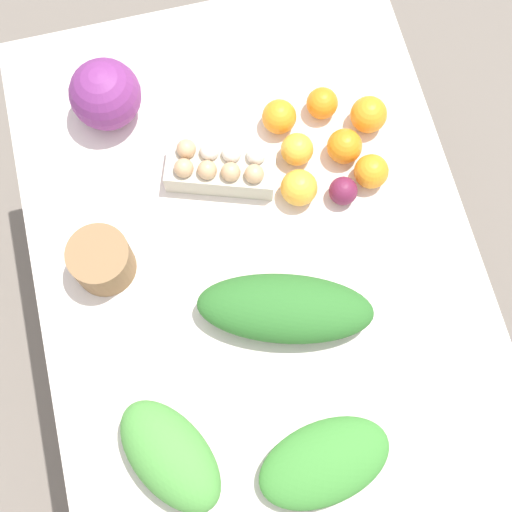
{
  "coord_description": "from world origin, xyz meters",
  "views": [
    {
      "loc": [
        -0.43,
        0.1,
        2.11
      ],
      "look_at": [
        0.0,
        0.0,
        0.73
      ],
      "focal_mm": 50.0,
      "sensor_mm": 36.0,
      "label": 1
    }
  ],
  "objects_px": {
    "orange_2": "(297,149)",
    "orange_5": "(299,188)",
    "egg_carton": "(221,167)",
    "beet_root": "(343,191)",
    "paper_bag": "(102,261)",
    "greens_bunch_dandelion": "(285,308)",
    "orange_0": "(344,146)",
    "orange_3": "(371,171)",
    "greens_bunch_scallion": "(324,463)",
    "greens_bunch_kale": "(170,456)",
    "orange_6": "(369,115)",
    "orange_1": "(279,117)",
    "orange_4": "(322,103)",
    "cabbage_purple": "(105,94)"
  },
  "relations": [
    {
      "from": "egg_carton",
      "to": "greens_bunch_scallion",
      "type": "xyz_separation_m",
      "value": [
        -0.62,
        -0.05,
        -0.01
      ]
    },
    {
      "from": "egg_carton",
      "to": "orange_2",
      "type": "xyz_separation_m",
      "value": [
        0.01,
        -0.17,
        -0.01
      ]
    },
    {
      "from": "greens_bunch_scallion",
      "to": "greens_bunch_kale",
      "type": "xyz_separation_m",
      "value": [
        0.08,
        0.27,
        0.01
      ]
    },
    {
      "from": "greens_bunch_kale",
      "to": "orange_6",
      "type": "bearing_deg",
      "value": -43.23
    },
    {
      "from": "cabbage_purple",
      "to": "greens_bunch_kale",
      "type": "xyz_separation_m",
      "value": [
        -0.75,
        0.02,
        -0.03
      ]
    },
    {
      "from": "paper_bag",
      "to": "orange_1",
      "type": "relative_size",
      "value": 1.67
    },
    {
      "from": "greens_bunch_scallion",
      "to": "greens_bunch_dandelion",
      "type": "xyz_separation_m",
      "value": [
        0.3,
        -0.0,
        0.01
      ]
    },
    {
      "from": "orange_4",
      "to": "orange_0",
      "type": "bearing_deg",
      "value": -170.8
    },
    {
      "from": "greens_bunch_kale",
      "to": "orange_6",
      "type": "xyz_separation_m",
      "value": [
        0.59,
        -0.55,
        -0.01
      ]
    },
    {
      "from": "orange_2",
      "to": "orange_6",
      "type": "height_order",
      "value": "orange_6"
    },
    {
      "from": "orange_0",
      "to": "orange_3",
      "type": "bearing_deg",
      "value": -150.5
    },
    {
      "from": "egg_carton",
      "to": "orange_4",
      "type": "xyz_separation_m",
      "value": [
        0.1,
        -0.25,
        -0.01
      ]
    },
    {
      "from": "beet_root",
      "to": "greens_bunch_dandelion",
      "type": "bearing_deg",
      "value": 140.25
    },
    {
      "from": "greens_bunch_kale",
      "to": "cabbage_purple",
      "type": "bearing_deg",
      "value": -1.39
    },
    {
      "from": "cabbage_purple",
      "to": "orange_4",
      "type": "bearing_deg",
      "value": -103.38
    },
    {
      "from": "egg_carton",
      "to": "orange_6",
      "type": "bearing_deg",
      "value": 26.76
    },
    {
      "from": "greens_bunch_scallion",
      "to": "orange_5",
      "type": "relative_size",
      "value": 3.31
    },
    {
      "from": "beet_root",
      "to": "greens_bunch_kale",
      "type": "bearing_deg",
      "value": 133.77
    },
    {
      "from": "beet_root",
      "to": "orange_5",
      "type": "height_order",
      "value": "orange_5"
    },
    {
      "from": "paper_bag",
      "to": "orange_6",
      "type": "relative_size",
      "value": 1.57
    },
    {
      "from": "orange_6",
      "to": "paper_bag",
      "type": "bearing_deg",
      "value": 107.35
    },
    {
      "from": "paper_bag",
      "to": "orange_6",
      "type": "xyz_separation_m",
      "value": [
        0.19,
        -0.61,
        -0.01
      ]
    },
    {
      "from": "orange_2",
      "to": "egg_carton",
      "type": "bearing_deg",
      "value": 91.79
    },
    {
      "from": "greens_bunch_scallion",
      "to": "orange_5",
      "type": "distance_m",
      "value": 0.55
    },
    {
      "from": "greens_bunch_kale",
      "to": "beet_root",
      "type": "bearing_deg",
      "value": -46.23
    },
    {
      "from": "beet_root",
      "to": "orange_2",
      "type": "distance_m",
      "value": 0.13
    },
    {
      "from": "orange_0",
      "to": "orange_5",
      "type": "height_order",
      "value": "orange_5"
    },
    {
      "from": "orange_5",
      "to": "orange_6",
      "type": "relative_size",
      "value": 0.97
    },
    {
      "from": "egg_carton",
      "to": "greens_bunch_dandelion",
      "type": "distance_m",
      "value": 0.33
    },
    {
      "from": "orange_4",
      "to": "orange_3",
      "type": "bearing_deg",
      "value": -162.48
    },
    {
      "from": "beet_root",
      "to": "orange_5",
      "type": "relative_size",
      "value": 0.78
    },
    {
      "from": "orange_3",
      "to": "orange_6",
      "type": "xyz_separation_m",
      "value": [
        0.13,
        -0.03,
        0.0
      ]
    },
    {
      "from": "beet_root",
      "to": "paper_bag",
      "type": "bearing_deg",
      "value": 94.17
    },
    {
      "from": "paper_bag",
      "to": "beet_root",
      "type": "height_order",
      "value": "paper_bag"
    },
    {
      "from": "greens_bunch_kale",
      "to": "orange_0",
      "type": "height_order",
      "value": "greens_bunch_kale"
    },
    {
      "from": "orange_5",
      "to": "orange_1",
      "type": "bearing_deg",
      "value": -0.27
    },
    {
      "from": "greens_bunch_kale",
      "to": "orange_0",
      "type": "relative_size",
      "value": 3.21
    },
    {
      "from": "paper_bag",
      "to": "greens_bunch_dandelion",
      "type": "height_order",
      "value": "paper_bag"
    },
    {
      "from": "egg_carton",
      "to": "beet_root",
      "type": "height_order",
      "value": "egg_carton"
    },
    {
      "from": "greens_bunch_kale",
      "to": "beet_root",
      "type": "height_order",
      "value": "greens_bunch_kale"
    },
    {
      "from": "greens_bunch_dandelion",
      "to": "beet_root",
      "type": "distance_m",
      "value": 0.28
    },
    {
      "from": "orange_2",
      "to": "orange_5",
      "type": "height_order",
      "value": "orange_5"
    },
    {
      "from": "greens_bunch_kale",
      "to": "orange_6",
      "type": "relative_size",
      "value": 3.04
    },
    {
      "from": "beet_root",
      "to": "orange_0",
      "type": "relative_size",
      "value": 0.8
    },
    {
      "from": "egg_carton",
      "to": "paper_bag",
      "type": "height_order",
      "value": "paper_bag"
    },
    {
      "from": "beet_root",
      "to": "orange_0",
      "type": "bearing_deg",
      "value": -16.99
    },
    {
      "from": "orange_2",
      "to": "orange_0",
      "type": "bearing_deg",
      "value": -100.3
    },
    {
      "from": "orange_5",
      "to": "cabbage_purple",
      "type": "bearing_deg",
      "value": 50.46
    },
    {
      "from": "greens_bunch_kale",
      "to": "orange_5",
      "type": "xyz_separation_m",
      "value": [
        0.46,
        -0.37,
        -0.01
      ]
    },
    {
      "from": "greens_bunch_scallion",
      "to": "greens_bunch_dandelion",
      "type": "height_order",
      "value": "greens_bunch_dandelion"
    }
  ]
}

